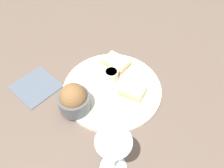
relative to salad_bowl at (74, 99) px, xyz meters
The scene contains 8 objects.
ground_plane 0.16m from the salad_bowl, 92.27° to the left, with size 4.00×4.00×0.00m, color brown.
dinner_plate 0.15m from the salad_bowl, 92.27° to the left, with size 0.35×0.35×0.01m.
salad_bowl is the anchor object (origin of this frame).
sauce_ramekin 0.17m from the salad_bowl, 105.00° to the left, with size 0.05×0.05×0.04m.
cheese_toast_near 0.24m from the salad_bowl, 113.24° to the left, with size 0.11×0.10×0.03m.
cheese_toast_far 0.20m from the salad_bowl, 75.41° to the left, with size 0.10×0.10×0.03m.
wine_glass 0.24m from the salad_bowl, ahead, with size 0.08×0.08×0.17m.
napkin 0.19m from the salad_bowl, 154.17° to the right, with size 0.18×0.18×0.01m.
Camera 1 is at (0.41, -0.26, 0.62)m, focal length 35.00 mm.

